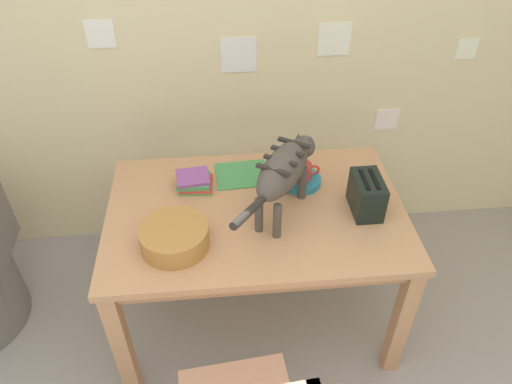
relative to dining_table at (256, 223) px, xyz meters
name	(u,v)px	position (x,y,z in m)	size (l,w,h in m)	color
wall_rear	(226,37)	(-0.08, 0.74, 0.60)	(5.17, 0.11, 2.50)	beige
dining_table	(256,223)	(0.00, 0.00, 0.00)	(1.34, 0.87, 0.74)	tan
cat	(284,170)	(0.12, -0.02, 0.32)	(0.42, 0.64, 0.33)	#4B433E
saucer_bowl	(301,180)	(0.23, 0.17, 0.10)	(0.19, 0.19, 0.03)	teal
coffee_mug	(303,171)	(0.24, 0.17, 0.16)	(0.13, 0.09, 0.08)	#D33935
magazine	(242,174)	(-0.04, 0.26, 0.09)	(0.25, 0.21, 0.01)	#439350
book_stack	(195,182)	(-0.27, 0.18, 0.12)	(0.18, 0.15, 0.07)	#4E9455
wicker_basket	(174,237)	(-0.35, -0.19, 0.14)	(0.28, 0.28, 0.10)	#B47A3C
toaster	(367,195)	(0.48, -0.05, 0.17)	(0.12, 0.20, 0.18)	black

